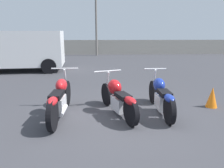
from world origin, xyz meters
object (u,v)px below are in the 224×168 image
(motorcycle_slot_1, at_px, (118,97))
(motorcycle_slot_2, at_px, (161,96))
(motorcycle_slot_0, at_px, (60,99))
(traffic_cone_near, at_px, (212,97))
(parked_van, at_px, (12,49))
(traffic_cone_far, at_px, (118,92))

(motorcycle_slot_1, relative_size, motorcycle_slot_2, 0.95)
(motorcycle_slot_0, xyz_separation_m, traffic_cone_near, (3.81, 0.49, -0.17))
(motorcycle_slot_1, bearing_deg, parked_van, 108.85)
(motorcycle_slot_1, relative_size, traffic_cone_near, 3.65)
(motorcycle_slot_0, xyz_separation_m, motorcycle_slot_2, (2.38, 0.18, -0.01))
(parked_van, relative_size, traffic_cone_near, 9.33)
(motorcycle_slot_1, xyz_separation_m, traffic_cone_far, (0.10, 1.07, -0.18))
(motorcycle_slot_0, relative_size, traffic_cone_near, 4.14)
(traffic_cone_far, bearing_deg, motorcycle_slot_2, -46.31)
(motorcycle_slot_1, distance_m, traffic_cone_far, 1.09)
(motorcycle_slot_1, height_order, traffic_cone_far, motorcycle_slot_1)
(motorcycle_slot_2, height_order, traffic_cone_near, motorcycle_slot_2)
(motorcycle_slot_1, height_order, parked_van, parked_van)
(motorcycle_slot_0, height_order, traffic_cone_near, motorcycle_slot_0)
(motorcycle_slot_0, height_order, traffic_cone_far, motorcycle_slot_0)
(traffic_cone_near, relative_size, traffic_cone_far, 1.13)
(parked_van, xyz_separation_m, traffic_cone_far, (4.84, -4.98, -0.86))
(motorcycle_slot_2, height_order, parked_van, parked_van)
(parked_van, bearing_deg, motorcycle_slot_2, 38.95)
(motorcycle_slot_1, distance_m, motorcycle_slot_2, 1.05)
(motorcycle_slot_0, bearing_deg, traffic_cone_far, 40.79)
(motorcycle_slot_0, height_order, motorcycle_slot_2, motorcycle_slot_0)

